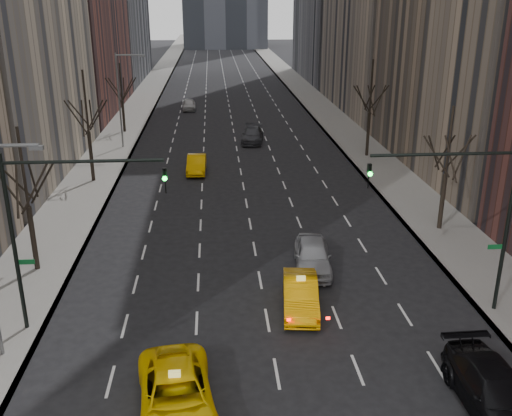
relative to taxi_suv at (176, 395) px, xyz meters
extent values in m
cube|color=slate|center=(-8.45, 64.03, -0.71)|extent=(4.50, 320.00, 0.15)
cube|color=slate|center=(16.05, 64.03, -0.71)|extent=(4.50, 320.00, 0.15)
cylinder|color=black|center=(-8.20, 12.03, 1.15)|extent=(0.28, 0.28, 3.57)
cylinder|color=black|center=(-8.20, 12.03, 5.06)|extent=(0.16, 0.16, 4.25)
cylinder|color=black|center=(-8.05, 12.88, 4.16)|extent=(0.42, 1.80, 2.52)
cylinder|color=black|center=(-7.39, 12.33, 4.16)|extent=(1.74, 0.72, 2.52)
cylinder|color=black|center=(-7.54, 11.48, 4.16)|extent=(1.46, 1.25, 2.52)
cylinder|color=black|center=(-8.35, 11.18, 4.16)|extent=(0.42, 1.80, 2.52)
cylinder|color=black|center=(-9.01, 11.74, 4.16)|extent=(1.74, 0.72, 2.52)
cylinder|color=black|center=(-8.86, 12.58, 4.16)|extent=(1.46, 1.25, 2.52)
cylinder|color=black|center=(-8.20, 28.03, 1.36)|extent=(0.28, 0.28, 3.99)
cylinder|color=black|center=(-8.20, 28.03, 5.73)|extent=(0.16, 0.16, 4.75)
cylinder|color=black|center=(-8.05, 28.88, 4.58)|extent=(0.42, 1.80, 2.52)
cylinder|color=black|center=(-7.39, 28.33, 4.58)|extent=(1.74, 0.72, 2.52)
cylinder|color=black|center=(-7.54, 27.48, 4.58)|extent=(1.46, 1.25, 2.52)
cylinder|color=black|center=(-8.35, 27.18, 4.58)|extent=(0.42, 1.80, 2.52)
cylinder|color=black|center=(-9.01, 27.74, 4.58)|extent=(1.74, 0.72, 2.52)
cylinder|color=black|center=(-8.86, 28.58, 4.58)|extent=(1.46, 1.25, 2.52)
cylinder|color=black|center=(-8.20, 46.03, 1.04)|extent=(0.28, 0.28, 3.36)
cylinder|color=black|center=(-8.20, 46.03, 4.72)|extent=(0.16, 0.16, 4.00)
cylinder|color=black|center=(-8.05, 46.88, 3.95)|extent=(0.42, 1.80, 2.52)
cylinder|color=black|center=(-7.39, 46.33, 3.95)|extent=(1.74, 0.72, 2.52)
cylinder|color=black|center=(-7.54, 45.48, 3.95)|extent=(1.46, 1.25, 2.52)
cylinder|color=black|center=(-8.35, 45.18, 3.95)|extent=(0.42, 1.80, 2.52)
cylinder|color=black|center=(-9.01, 45.74, 3.95)|extent=(1.74, 0.72, 2.52)
cylinder|color=black|center=(-8.86, 46.58, 3.95)|extent=(1.46, 1.25, 2.52)
cylinder|color=black|center=(15.80, 16.03, 1.15)|extent=(0.28, 0.28, 3.57)
cylinder|color=black|center=(15.80, 16.03, 5.06)|extent=(0.16, 0.16, 4.25)
cylinder|color=black|center=(15.95, 16.88, 4.16)|extent=(0.42, 1.80, 2.52)
cylinder|color=black|center=(16.61, 16.33, 4.16)|extent=(1.74, 0.72, 2.52)
cylinder|color=black|center=(16.46, 15.48, 4.16)|extent=(1.46, 1.25, 2.52)
cylinder|color=black|center=(15.65, 15.18, 4.16)|extent=(0.42, 1.80, 2.52)
cylinder|color=black|center=(14.99, 15.74, 4.16)|extent=(1.74, 0.72, 2.52)
cylinder|color=black|center=(15.14, 16.58, 4.16)|extent=(1.46, 1.25, 2.52)
cylinder|color=black|center=(15.80, 34.03, 1.36)|extent=(0.28, 0.28, 3.99)
cylinder|color=black|center=(15.80, 34.03, 5.73)|extent=(0.16, 0.16, 4.75)
cylinder|color=black|center=(15.95, 34.88, 4.58)|extent=(0.42, 1.80, 2.52)
cylinder|color=black|center=(16.61, 34.33, 4.58)|extent=(1.74, 0.72, 2.52)
cylinder|color=black|center=(16.46, 33.48, 4.58)|extent=(1.46, 1.25, 2.52)
cylinder|color=black|center=(15.65, 33.18, 4.58)|extent=(0.42, 1.80, 2.52)
cylinder|color=black|center=(14.99, 33.74, 4.58)|extent=(1.74, 0.72, 2.52)
cylinder|color=black|center=(15.14, 34.58, 4.58)|extent=(1.46, 1.25, 2.52)
cylinder|color=black|center=(-7.00, 6.03, 3.36)|extent=(0.18, 0.18, 8.00)
cylinder|color=black|center=(-3.75, 6.03, 6.96)|extent=(6.50, 0.14, 0.14)
imported|color=black|center=(-0.50, 6.03, 6.06)|extent=(0.18, 0.22, 1.10)
sphere|color=#0CFF33|center=(-0.50, 5.85, 6.21)|extent=(0.20, 0.20, 0.20)
cube|color=#0C5926|center=(-6.60, 6.03, 2.56)|extent=(0.70, 0.04, 0.22)
cylinder|color=black|center=(14.60, 6.03, 3.36)|extent=(0.18, 0.18, 8.00)
cylinder|color=black|center=(11.35, 6.03, 6.96)|extent=(6.50, 0.14, 0.14)
imported|color=black|center=(8.10, 6.03, 6.06)|extent=(0.18, 0.22, 1.10)
sphere|color=#0CFF33|center=(8.10, 5.85, 6.21)|extent=(0.20, 0.20, 0.20)
cube|color=#0C5926|center=(14.20, 6.03, 2.56)|extent=(0.70, 0.04, 0.22)
cylinder|color=slate|center=(-6.10, 4.03, 8.16)|extent=(2.60, 0.14, 0.14)
cube|color=slate|center=(-4.90, 4.03, 8.06)|extent=(0.50, 0.22, 0.15)
cylinder|color=slate|center=(-7.40, 39.03, 3.86)|extent=(0.16, 0.16, 9.00)
cylinder|color=slate|center=(-6.10, 39.03, 8.16)|extent=(2.60, 0.14, 0.14)
cube|color=slate|center=(-4.90, 39.03, 8.06)|extent=(0.50, 0.22, 0.15)
imported|color=yellow|center=(0.00, 0.00, 0.00)|extent=(3.29, 5.95, 1.58)
imported|color=#FAA705|center=(5.47, 6.94, -0.03)|extent=(2.08, 4.74, 1.51)
imported|color=#96989D|center=(6.75, 11.12, 0.03)|extent=(2.42, 4.96, 1.63)
imported|color=black|center=(11.30, -0.70, 0.02)|extent=(2.35, 5.62, 1.62)
imported|color=#F5AC05|center=(0.06, 30.13, -0.06)|extent=(1.66, 4.47, 1.46)
imported|color=#323237|center=(5.55, 40.58, -0.04)|extent=(2.75, 5.37, 1.49)
imported|color=silver|center=(-1.56, 59.14, -0.07)|extent=(1.80, 4.25, 1.44)
camera|label=1|loc=(1.55, -16.74, 13.19)|focal=40.00mm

